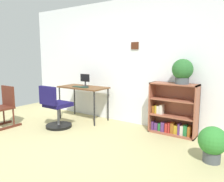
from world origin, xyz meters
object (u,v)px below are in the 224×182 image
Objects in this scene: monitor at (85,80)px; potted_plant_on_shelf at (182,71)px; potted_plant_floor at (213,143)px; office_chair at (56,110)px; keyboard at (80,87)px; rocking_chair at (4,106)px; bookshelf_low at (173,112)px; desk at (83,89)px.

potted_plant_on_shelf is at bearing 3.41° from monitor.
monitor is 2.15m from potted_plant_on_shelf.
office_chair is at bearing -176.05° from potted_plant_floor.
keyboard is 0.77m from office_chair.
potted_plant_on_shelf is at bearing 25.77° from rocking_chair.
bookshelf_low is at bearing 27.78° from rocking_chair.
rocking_chair is at bearing -126.28° from desk.
potted_plant_floor is at bearing -11.52° from desk.
bookshelf_low is (2.02, 1.02, 0.04)m from office_chair.
rocking_chair is at bearing -149.81° from office_chair.
bookshelf_low is (1.98, 0.18, -0.49)m from monitor.
keyboard is 0.86× the size of potted_plant_on_shelf.
potted_plant_on_shelf is at bearing 23.78° from office_chair.
potted_plant_on_shelf is (0.16, -0.06, 0.77)m from bookshelf_low.
desk is 1.28× the size of office_chair.
rocking_chair is (-0.98, -1.37, -0.48)m from monitor.
potted_plant_floor is (0.69, -0.76, -0.90)m from potted_plant_on_shelf.
monitor is 0.22m from keyboard.
bookshelf_low is 1.19m from potted_plant_floor.
potted_plant_on_shelf is at bearing 132.30° from potted_plant_floor.
desk is at bearing 87.32° from office_chair.
office_chair reaches higher than desk.
potted_plant_on_shelf is (3.11, 1.50, 0.75)m from rocking_chair.
potted_plant_on_shelf reaches higher than rocking_chair.
office_chair is (-0.04, -0.78, -0.32)m from desk.
desk is 2.92m from potted_plant_floor.
keyboard reaches higher than desk.
bookshelf_low is at bearing 136.10° from potted_plant_floor.
bookshelf_low is at bearing 160.54° from potted_plant_on_shelf.
monitor is at bearing 86.75° from office_chair.
office_chair is at bearing 30.19° from rocking_chair.
office_chair is at bearing -156.22° from potted_plant_on_shelf.
rocking_chair is (-0.99, -1.20, -0.34)m from keyboard.
monitor is 0.32× the size of office_chair.
office_chair is at bearing -93.25° from monitor.
bookshelf_low reaches higher than potted_plant_floor.
office_chair reaches higher than keyboard.
rocking_chair is 1.89× the size of potted_plant_on_shelf.
bookshelf_low is at bearing 26.64° from office_chair.
potted_plant_on_shelf reaches higher than desk.
keyboard is (0.02, -0.17, -0.14)m from monitor.
bookshelf_low is at bearing 5.27° from monitor.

